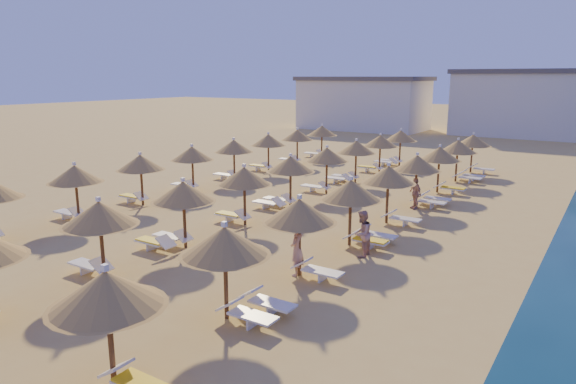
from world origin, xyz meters
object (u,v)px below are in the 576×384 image
Objects in this scene: beachgoer_a at (297,249)px; beachgoer_b at (362,234)px; beachgoer_c at (415,193)px; parasol_row_west at (269,171)px; parasol_row_east at (371,183)px.

beachgoer_b is at bearing 152.48° from beachgoer_a.
parasol_row_west is at bearing -98.74° from beachgoer_c.
parasol_row_east is at bearing 0.00° from parasol_row_west.
parasol_row_east is 5.80m from beachgoer_a.
parasol_row_east is 20.14× the size of beachgoer_a.
parasol_row_west is 6.90m from beachgoer_b.
beachgoer_a reaches higher than beachgoer_b.
parasol_row_west is (-5.19, 0.00, 0.00)m from parasol_row_east.
beachgoer_b is at bearing -24.65° from parasol_row_west.
beachgoer_c is (5.39, 5.06, -1.38)m from parasol_row_west.
parasol_row_east is at bearing -165.87° from beachgoer_b.
beachgoer_b reaches higher than beachgoer_c.
beachgoer_c is at bearing 171.05° from beachgoer_a.
beachgoer_c is 10.73m from beachgoer_a.
beachgoer_c is at bearing 87.84° from parasol_row_east.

